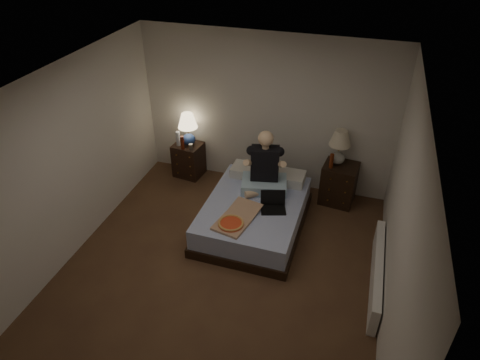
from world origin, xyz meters
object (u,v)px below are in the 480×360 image
(nightstand_left, at_px, (189,160))
(person, at_px, (265,162))
(beer_bottle_left, at_px, (182,143))
(beer_bottle_right, at_px, (331,161))
(lamp_right, at_px, (339,147))
(radiator, at_px, (377,273))
(soda_can, at_px, (191,147))
(pizza_box, at_px, (231,224))
(lamp_left, at_px, (188,129))
(water_bottle, at_px, (178,139))
(bed, at_px, (254,215))
(laptop, at_px, (274,203))
(nightstand_right, at_px, (339,183))

(nightstand_left, relative_size, person, 0.63)
(beer_bottle_left, bearing_deg, nightstand_left, 83.20)
(beer_bottle_right, bearing_deg, beer_bottle_left, -179.55)
(nightstand_left, xyz_separation_m, lamp_right, (2.47, 0.01, 0.64))
(lamp_right, distance_m, radiator, 1.99)
(soda_can, height_order, person, person)
(soda_can, bearing_deg, pizza_box, -51.67)
(nightstand_left, height_order, lamp_right, lamp_right)
(lamp_left, height_order, person, person)
(beer_bottle_right, bearing_deg, water_bottle, 178.39)
(beer_bottle_left, bearing_deg, water_bottle, 141.79)
(bed, height_order, laptop, laptop)
(nightstand_left, relative_size, lamp_left, 1.05)
(bed, xyz_separation_m, nightstand_right, (1.09, 1.02, 0.11))
(nightstand_left, relative_size, soda_can, 5.88)
(lamp_left, xyz_separation_m, water_bottle, (-0.16, -0.08, -0.15))
(nightstand_right, xyz_separation_m, beer_bottle_left, (-2.56, -0.13, 0.37))
(soda_can, relative_size, person, 0.11)
(lamp_left, bearing_deg, nightstand_left, -148.27)
(water_bottle, bearing_deg, bed, -31.72)
(soda_can, relative_size, pizza_box, 0.13)
(lamp_right, height_order, laptop, lamp_right)
(lamp_right, bearing_deg, nightstand_right, -29.93)
(bed, height_order, person, person)
(water_bottle, distance_m, radiator, 3.74)
(bed, bearing_deg, beer_bottle_left, 149.58)
(water_bottle, xyz_separation_m, pizza_box, (1.43, -1.57, -0.23))
(bed, height_order, beer_bottle_left, beer_bottle_left)
(water_bottle, relative_size, soda_can, 2.50)
(laptop, relative_size, pizza_box, 0.45)
(lamp_left, relative_size, person, 0.60)
(soda_can, bearing_deg, beer_bottle_right, 0.05)
(bed, bearing_deg, nightstand_left, 145.03)
(beer_bottle_right, bearing_deg, soda_can, -179.95)
(nightstand_left, distance_m, laptop, 2.10)
(nightstand_left, xyz_separation_m, radiator, (3.20, -1.68, -0.09))
(beer_bottle_left, height_order, beer_bottle_right, beer_bottle_right)
(water_bottle, distance_m, beer_bottle_left, 0.15)
(beer_bottle_left, height_order, person, person)
(beer_bottle_left, xyz_separation_m, radiator, (3.22, -1.52, -0.50))
(bed, bearing_deg, lamp_right, 47.05)
(bed, relative_size, lamp_right, 3.15)
(nightstand_left, xyz_separation_m, water_bottle, (-0.13, -0.06, 0.42))
(nightstand_right, xyz_separation_m, beer_bottle_right, (-0.15, -0.11, 0.44))
(laptop, bearing_deg, lamp_right, 40.48)
(radiator, bearing_deg, beer_bottle_right, 117.79)
(beer_bottle_left, relative_size, pizza_box, 0.30)
(lamp_right, bearing_deg, nightstand_left, -179.68)
(laptop, bearing_deg, soda_can, 131.00)
(water_bottle, bearing_deg, person, -20.59)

